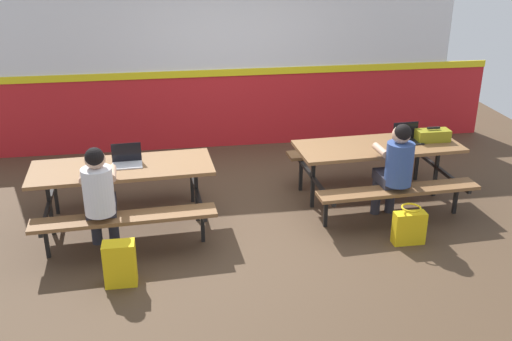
{
  "coord_description": "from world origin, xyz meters",
  "views": [
    {
      "loc": [
        -0.97,
        -6.24,
        3.16
      ],
      "look_at": [
        0.0,
        -0.05,
        0.55
      ],
      "focal_mm": 41.45,
      "sensor_mm": 36.0,
      "label": 1
    }
  ],
  "objects_px": {
    "student_further": "(396,165)",
    "backpack_dark": "(120,264)",
    "tote_bag_bright": "(409,227)",
    "toolbox_grey": "(433,135)",
    "laptop_silver": "(127,161)",
    "student_nearer": "(99,192)",
    "laptop_dark": "(407,138)",
    "picnic_table_left": "(123,180)",
    "picnic_table_right": "(377,158)"
  },
  "relations": [
    {
      "from": "student_further",
      "to": "backpack_dark",
      "type": "bearing_deg",
      "value": -164.83
    },
    {
      "from": "backpack_dark",
      "to": "tote_bag_bright",
      "type": "relative_size",
      "value": 1.02
    },
    {
      "from": "toolbox_grey",
      "to": "tote_bag_bright",
      "type": "distance_m",
      "value": 1.43
    },
    {
      "from": "laptop_silver",
      "to": "student_nearer",
      "type": "bearing_deg",
      "value": -112.56
    },
    {
      "from": "laptop_dark",
      "to": "backpack_dark",
      "type": "height_order",
      "value": "laptop_dark"
    },
    {
      "from": "student_further",
      "to": "toolbox_grey",
      "type": "distance_m",
      "value": 0.92
    },
    {
      "from": "toolbox_grey",
      "to": "tote_bag_bright",
      "type": "bearing_deg",
      "value": -122.08
    },
    {
      "from": "laptop_silver",
      "to": "toolbox_grey",
      "type": "bearing_deg",
      "value": 3.33
    },
    {
      "from": "picnic_table_left",
      "to": "backpack_dark",
      "type": "height_order",
      "value": "picnic_table_left"
    },
    {
      "from": "toolbox_grey",
      "to": "laptop_dark",
      "type": "bearing_deg",
      "value": 176.19
    },
    {
      "from": "picnic_table_left",
      "to": "laptop_dark",
      "type": "bearing_deg",
      "value": 4.62
    },
    {
      "from": "picnic_table_left",
      "to": "student_further",
      "type": "height_order",
      "value": "student_further"
    },
    {
      "from": "picnic_table_right",
      "to": "student_nearer",
      "type": "distance_m",
      "value": 3.28
    },
    {
      "from": "student_further",
      "to": "tote_bag_bright",
      "type": "distance_m",
      "value": 0.71
    },
    {
      "from": "picnic_table_left",
      "to": "toolbox_grey",
      "type": "relative_size",
      "value": 4.98
    },
    {
      "from": "picnic_table_right",
      "to": "backpack_dark",
      "type": "relative_size",
      "value": 4.53
    },
    {
      "from": "student_nearer",
      "to": "laptop_dark",
      "type": "xyz_separation_m",
      "value": [
        3.56,
        0.84,
        0.08
      ]
    },
    {
      "from": "backpack_dark",
      "to": "tote_bag_bright",
      "type": "bearing_deg",
      "value": 6.02
    },
    {
      "from": "laptop_dark",
      "to": "toolbox_grey",
      "type": "xyz_separation_m",
      "value": [
        0.31,
        -0.02,
        0.02
      ]
    },
    {
      "from": "picnic_table_left",
      "to": "tote_bag_bright",
      "type": "height_order",
      "value": "picnic_table_left"
    },
    {
      "from": "toolbox_grey",
      "to": "picnic_table_left",
      "type": "bearing_deg",
      "value": -176.09
    },
    {
      "from": "student_further",
      "to": "laptop_silver",
      "type": "relative_size",
      "value": 3.64
    },
    {
      "from": "tote_bag_bright",
      "to": "picnic_table_right",
      "type": "bearing_deg",
      "value": 90.55
    },
    {
      "from": "student_nearer",
      "to": "laptop_silver",
      "type": "distance_m",
      "value": 0.66
    },
    {
      "from": "picnic_table_left",
      "to": "laptop_silver",
      "type": "bearing_deg",
      "value": 34.98
    },
    {
      "from": "picnic_table_left",
      "to": "student_nearer",
      "type": "bearing_deg",
      "value": -108.93
    },
    {
      "from": "picnic_table_left",
      "to": "tote_bag_bright",
      "type": "bearing_deg",
      "value": -15.63
    },
    {
      "from": "backpack_dark",
      "to": "toolbox_grey",
      "type": "bearing_deg",
      "value": 20.91
    },
    {
      "from": "picnic_table_right",
      "to": "laptop_silver",
      "type": "relative_size",
      "value": 6.02
    },
    {
      "from": "laptop_silver",
      "to": "tote_bag_bright",
      "type": "xyz_separation_m",
      "value": [
        2.94,
        -0.88,
        -0.59
      ]
    },
    {
      "from": "laptop_dark",
      "to": "tote_bag_bright",
      "type": "distance_m",
      "value": 1.31
    },
    {
      "from": "laptop_dark",
      "to": "backpack_dark",
      "type": "bearing_deg",
      "value": -157.05
    },
    {
      "from": "picnic_table_right",
      "to": "student_nearer",
      "type": "height_order",
      "value": "student_nearer"
    },
    {
      "from": "picnic_table_right",
      "to": "tote_bag_bright",
      "type": "height_order",
      "value": "picnic_table_right"
    },
    {
      "from": "backpack_dark",
      "to": "student_further",
      "type": "bearing_deg",
      "value": 15.17
    },
    {
      "from": "picnic_table_left",
      "to": "laptop_dark",
      "type": "relative_size",
      "value": 6.02
    },
    {
      "from": "picnic_table_right",
      "to": "backpack_dark",
      "type": "xyz_separation_m",
      "value": [
        -2.98,
        -1.37,
        -0.36
      ]
    },
    {
      "from": "student_nearer",
      "to": "backpack_dark",
      "type": "height_order",
      "value": "student_nearer"
    },
    {
      "from": "laptop_dark",
      "to": "tote_bag_bright",
      "type": "bearing_deg",
      "value": -108.5
    },
    {
      "from": "student_further",
      "to": "laptop_dark",
      "type": "relative_size",
      "value": 3.64
    },
    {
      "from": "student_nearer",
      "to": "toolbox_grey",
      "type": "bearing_deg",
      "value": 11.95
    },
    {
      "from": "toolbox_grey",
      "to": "picnic_table_right",
      "type": "bearing_deg",
      "value": -176.92
    },
    {
      "from": "picnic_table_left",
      "to": "picnic_table_right",
      "type": "bearing_deg",
      "value": 4.1
    },
    {
      "from": "picnic_table_right",
      "to": "student_further",
      "type": "distance_m",
      "value": 0.57
    },
    {
      "from": "picnic_table_left",
      "to": "picnic_table_right",
      "type": "height_order",
      "value": "same"
    },
    {
      "from": "tote_bag_bright",
      "to": "picnic_table_left",
      "type": "bearing_deg",
      "value": 164.37
    },
    {
      "from": "laptop_silver",
      "to": "backpack_dark",
      "type": "bearing_deg",
      "value": -92.8
    },
    {
      "from": "picnic_table_right",
      "to": "student_further",
      "type": "relative_size",
      "value": 1.65
    },
    {
      "from": "student_nearer",
      "to": "backpack_dark",
      "type": "bearing_deg",
      "value": -71.63
    },
    {
      "from": "backpack_dark",
      "to": "student_nearer",
      "type": "bearing_deg",
      "value": 108.37
    }
  ]
}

